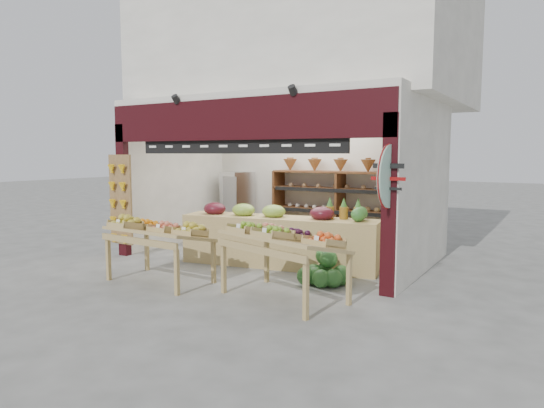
{
  "coord_description": "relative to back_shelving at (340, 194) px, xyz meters",
  "views": [
    {
      "loc": [
        4.88,
        -7.85,
        2.08
      ],
      "look_at": [
        0.25,
        -0.2,
        1.14
      ],
      "focal_mm": 32.0,
      "sensor_mm": 36.0,
      "label": 1
    }
  ],
  "objects": [
    {
      "name": "ground",
      "position": [
        -0.7,
        -1.94,
        -1.2
      ],
      "size": [
        60.0,
        60.0,
        0.0
      ],
      "primitive_type": "plane",
      "color": "#62625D",
      "rests_on": "ground"
    },
    {
      "name": "shop_structure",
      "position": [
        -0.7,
        -0.33,
        2.72
      ],
      "size": [
        6.36,
        5.12,
        5.4
      ],
      "color": "white",
      "rests_on": "ground"
    },
    {
      "name": "banana_board",
      "position": [
        -3.43,
        -3.11,
        -0.08
      ],
      "size": [
        0.6,
        0.15,
        1.8
      ],
      "color": "#987145",
      "rests_on": "ground"
    },
    {
      "name": "gift_sign",
      "position": [
        2.05,
        -3.08,
        0.55
      ],
      "size": [
        0.04,
        0.93,
        0.92
      ],
      "color": "#B1DEC5",
      "rests_on": "ground"
    },
    {
      "name": "back_shelving",
      "position": [
        0.0,
        0.0,
        0.0
      ],
      "size": [
        3.17,
        0.52,
        1.95
      ],
      "color": "brown",
      "rests_on": "ground"
    },
    {
      "name": "refrigerator",
      "position": [
        -2.7,
        -0.06,
        -0.38
      ],
      "size": [
        0.79,
        0.79,
        1.62
      ],
      "primitive_type": "cube",
      "rotation": [
        0.0,
        0.0,
        -0.31
      ],
      "color": "silver",
      "rests_on": "ground"
    },
    {
      "name": "cardboard_stack",
      "position": [
        -2.03,
        -1.52,
        -0.93
      ],
      "size": [
        1.11,
        0.81,
        0.74
      ],
      "color": "beige",
      "rests_on": "ground"
    },
    {
      "name": "mid_counter",
      "position": [
        -0.28,
        -2.21,
        -0.7
      ],
      "size": [
        3.72,
        1.33,
        1.14
      ],
      "color": "tan",
      "rests_on": "ground"
    },
    {
      "name": "display_table_left",
      "position": [
        -1.46,
        -4.07,
        -0.39
      ],
      "size": [
        1.71,
        1.0,
        1.06
      ],
      "color": "tan",
      "rests_on": "ground"
    },
    {
      "name": "display_table_right",
      "position": [
        0.76,
        -3.87,
        -0.33
      ],
      "size": [
        1.97,
        1.41,
        1.11
      ],
      "color": "tan",
      "rests_on": "ground"
    },
    {
      "name": "watermelon_pile",
      "position": [
        0.99,
        -2.89,
        -1.0
      ],
      "size": [
        0.78,
        0.73,
        0.55
      ],
      "color": "#17461B",
      "rests_on": "ground"
    }
  ]
}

